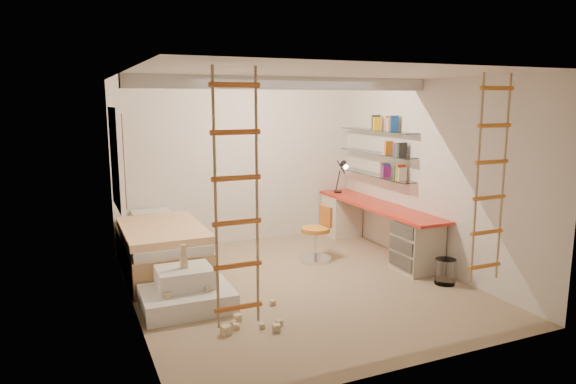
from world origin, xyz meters
name	(u,v)px	position (x,y,z in m)	size (l,w,h in m)	color
floor	(297,285)	(0.00, 0.00, 0.00)	(4.50, 4.50, 0.00)	#997C63
ceiling_beam	(288,83)	(0.00, 0.30, 2.52)	(4.00, 0.18, 0.16)	white
window_frame	(116,158)	(-1.97, 1.50, 1.55)	(0.06, 1.15, 1.35)	white
window_blind	(120,158)	(-1.93, 1.50, 1.55)	(0.02, 1.00, 1.20)	#4C2D1E
rope_ladder_left	(237,200)	(-1.35, -1.75, 1.52)	(0.41, 0.04, 2.13)	orange
rope_ladder_right	(490,180)	(1.35, -1.75, 1.52)	(0.41, 0.04, 2.13)	orange
waste_bin	(445,272)	(1.74, -0.72, 0.16)	(0.26, 0.26, 0.33)	white
desk	(375,226)	(1.72, 0.86, 0.40)	(0.56, 2.80, 0.75)	red
shelves	(376,153)	(1.87, 1.13, 1.50)	(0.25, 1.80, 0.71)	white
bed	(161,248)	(-1.48, 1.23, 0.33)	(1.02, 2.00, 0.69)	#AD7F51
task_lamp	(343,171)	(1.67, 1.82, 1.14)	(0.14, 0.36, 0.57)	black
swivel_chair	(317,241)	(0.68, 0.81, 0.30)	(0.50, 0.50, 0.80)	orange
play_platform	(186,293)	(-1.45, -0.15, 0.17)	(1.01, 0.79, 0.44)	silver
toy_blocks	(225,298)	(-1.13, -0.58, 0.21)	(1.22, 1.13, 0.71)	#CCB284
books	(376,147)	(1.87, 1.13, 1.59)	(0.14, 0.58, 0.92)	white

